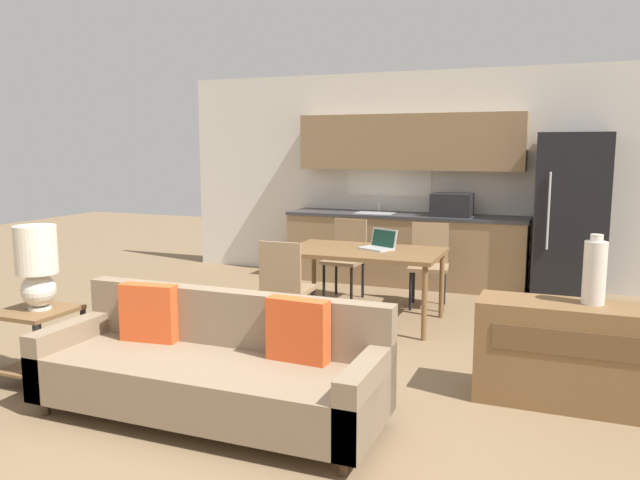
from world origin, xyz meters
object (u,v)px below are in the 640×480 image
object	(u,v)px
vase	(595,272)
dining_chair_far_right	(429,261)
refrigerator	(571,217)
couch	(214,368)
dining_table	(364,255)
table_lamp	(37,263)
dining_chair_far_left	(346,255)
credenza	(567,354)
laptop	(379,244)
side_table	(38,333)
dining_chair_near_left	(286,284)

from	to	relation	value
vase	dining_chair_far_right	xyz separation A→B (m)	(-1.57, 2.25, -0.42)
refrigerator	couch	distance (m)	4.82
dining_table	table_lamp	size ratio (longest dim) A/B	2.48
vase	dining_chair_far_left	distance (m)	3.42
table_lamp	credenza	world-z (taller)	table_lamp
couch	laptop	distance (m)	2.66
couch	side_table	world-z (taller)	couch
table_lamp	dining_chair_near_left	xyz separation A→B (m)	(1.21, 1.67, -0.40)
dining_chair_near_left	dining_chair_far_right	bearing A→B (deg)	-121.76
vase	dining_chair_far_right	size ratio (longest dim) A/B	0.51
dining_chair_far_left	dining_chair_far_right	world-z (taller)	same
dining_chair_near_left	credenza	bearing A→B (deg)	163.49
dining_chair_far_left	refrigerator	bearing A→B (deg)	25.28
dining_chair_far_left	credenza	bearing A→B (deg)	-40.05
laptop	dining_chair_near_left	bearing A→B (deg)	-97.54
laptop	refrigerator	bearing A→B (deg)	70.13
credenza	side_table	bearing A→B (deg)	-164.13
credenza	vase	world-z (taller)	vase
couch	vase	size ratio (longest dim) A/B	4.84
couch	dining_chair_far_right	bearing A→B (deg)	78.16
vase	side_table	bearing A→B (deg)	-164.03
vase	dining_chair_near_left	distance (m)	2.64
refrigerator	dining_chair_near_left	xyz separation A→B (m)	(-2.39, -2.59, -0.44)
dining_table	vase	world-z (taller)	vase
dining_table	dining_chair_far_right	xyz separation A→B (m)	(0.48, 0.84, -0.16)
credenza	dining_chair_near_left	size ratio (longest dim) A/B	1.30
credenza	dining_chair_far_right	bearing A→B (deg)	121.80
vase	dining_table	bearing A→B (deg)	145.46
dining_table	table_lamp	distance (m)	3.01
couch	refrigerator	bearing A→B (deg)	63.63
dining_chair_far_left	dining_chair_near_left	distance (m)	1.66
credenza	dining_chair_near_left	world-z (taller)	dining_chair_near_left
side_table	vase	bearing A→B (deg)	15.97
table_lamp	dining_chair_near_left	bearing A→B (deg)	54.04
dining_chair_far_right	dining_chair_near_left	bearing A→B (deg)	-128.23
credenza	dining_chair_far_right	world-z (taller)	dining_chair_far_right
dining_chair_near_left	dining_chair_far_right	xyz separation A→B (m)	(0.97, 1.64, 0.00)
credenza	vase	size ratio (longest dim) A/B	2.53
refrigerator	laptop	world-z (taller)	refrigerator
side_table	dining_chair_far_left	bearing A→B (deg)	69.72
dining_table	credenza	size ratio (longest dim) A/B	1.30
vase	dining_chair_far_right	world-z (taller)	vase
dining_chair_far_right	laptop	distance (m)	0.86
refrigerator	vase	distance (m)	3.20
side_table	credenza	world-z (taller)	credenza
dining_chair_far_left	laptop	world-z (taller)	laptop
couch	side_table	bearing A→B (deg)	179.69
table_lamp	credenza	bearing A→B (deg)	15.74
couch	side_table	xyz separation A→B (m)	(-1.50, 0.01, 0.06)
dining_chair_near_left	laptop	distance (m)	1.13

